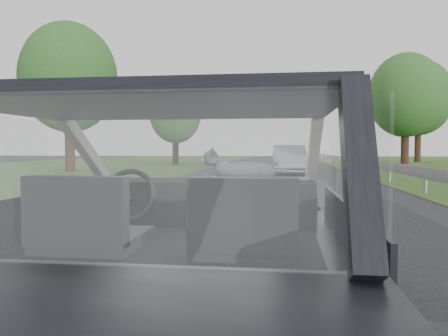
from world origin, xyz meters
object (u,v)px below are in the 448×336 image
(subject_car, at_px, (178,237))
(other_car, at_px, (289,160))
(cat, at_px, (245,170))
(highway_sign, at_px, (359,146))

(subject_car, height_order, other_car, subject_car)
(subject_car, height_order, cat, subject_car)
(cat, distance_m, other_car, 17.94)
(subject_car, bearing_deg, highway_sign, 78.36)
(highway_sign, bearing_deg, other_car, -97.46)
(cat, relative_size, highway_sign, 0.19)
(highway_sign, bearing_deg, cat, -76.28)
(cat, relative_size, other_car, 0.12)
(subject_car, relative_size, highway_sign, 1.44)
(subject_car, distance_m, other_car, 18.54)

